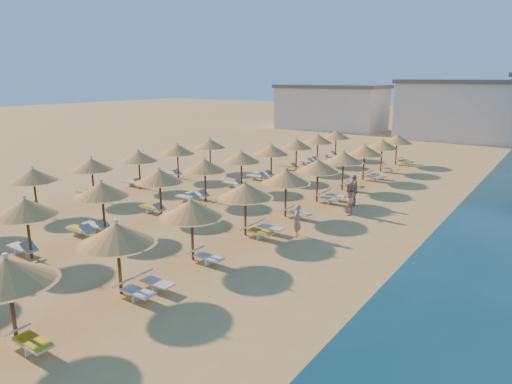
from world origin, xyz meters
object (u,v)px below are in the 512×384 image
Objects in this scene: parasol_row_west at (205,166)px; beachgoer_a at (297,221)px; parasol_row_east at (286,177)px; beachgoer_b at (348,199)px; beachgoer_c at (354,190)px.

beachgoer_a is at bearing -17.57° from parasol_row_west.
beachgoer_b is (2.71, 2.28, -1.31)m from parasol_row_east.
parasol_row_west is at bearing -111.63° from beachgoer_b.
beachgoer_c is (2.17, 4.34, -1.28)m from parasol_row_east.
parasol_row_west is (-5.84, 0.00, 0.00)m from parasol_row_east.
beachgoer_a is 0.85× the size of beachgoer_c.
beachgoer_b is at bearing 14.92° from parasol_row_west.
parasol_row_east is 5.84m from parasol_row_west.
parasol_row_west is at bearing 180.00° from parasol_row_east.
parasol_row_east is at bearing 0.00° from parasol_row_west.
parasol_row_west is 21.54× the size of beachgoer_c.
parasol_row_west is 25.43× the size of beachgoer_a.
beachgoer_b reaches higher than beachgoer_a.
parasol_row_east is 21.54× the size of beachgoer_c.
beachgoer_c is at bearing 28.44° from parasol_row_west.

